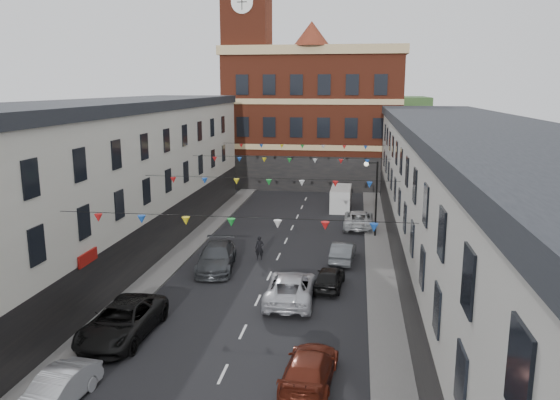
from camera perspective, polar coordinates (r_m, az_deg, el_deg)
The scene contains 20 objects.
ground at distance 30.78m, azimuth -2.33°, elevation -10.43°, with size 160.00×160.00×0.00m, color black.
pavement_left at distance 34.37m, azimuth -13.22°, elevation -8.19°, with size 1.80×64.00×0.15m, color #605E5B.
pavement_right at distance 32.21m, azimuth 10.67°, elevation -9.46°, with size 1.80×64.00×0.15m, color #605E5B.
terrace_left at distance 34.21m, azimuth -21.89°, elevation 0.34°, with size 8.40×56.00×10.70m.
terrace_right at distance 30.51m, azimuth 20.28°, elevation -1.81°, with size 8.40×56.00×9.70m.
civic_building at distance 66.26m, azimuth 3.60°, elevation 8.75°, with size 20.60×13.30×18.50m.
clock_tower at distance 64.36m, azimuth -3.43°, elevation 14.72°, with size 5.60×5.60×30.00m.
distant_hill at distance 90.73m, azimuth 2.26°, elevation 7.60°, with size 40.00×14.00×10.00m, color #2A4F24.
street_lamp at distance 42.74m, azimuth 9.73°, elevation 1.20°, with size 1.10×0.36×6.00m.
car_left_b at distance 22.84m, azimuth -22.29°, elevation -17.90°, with size 1.40×4.00×1.32m, color #A8ABB0.
car_left_c at distance 27.31m, azimuth -16.15°, elevation -12.06°, with size 2.68×5.82×1.62m, color black.
car_left_d at distance 35.69m, azimuth -6.66°, elevation -5.96°, with size 2.26×5.55×1.61m, color #3A3D40.
car_left_e at distance 36.96m, azimuth -6.13°, elevation -5.57°, with size 1.54×3.82×1.30m, color gray.
car_right_c at distance 22.67m, azimuth 3.10°, elevation -17.13°, with size 1.92×4.71×1.37m, color maroon.
car_right_d at distance 32.39m, azimuth 5.18°, elevation -8.07°, with size 1.56×3.87×1.32m, color black.
car_right_e at distance 37.26m, azimuth 6.61°, elevation -5.40°, with size 1.43×4.09×1.35m, color #4F5357.
car_right_f at distance 46.21m, azimuth 8.21°, elevation -1.98°, with size 2.41×5.23×1.45m, color silver.
moving_car at distance 30.43m, azimuth 1.10°, elevation -9.13°, with size 2.57×5.57×1.55m, color silver.
white_van at distance 52.73m, azimuth 6.38°, elevation 0.16°, with size 1.86×4.83×2.14m, color silver.
pedestrian at distance 37.37m, azimuth -2.15°, elevation -5.03°, with size 0.60×0.39×1.65m, color black.
Camera 1 is at (5.23, -28.01, 11.65)m, focal length 35.00 mm.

